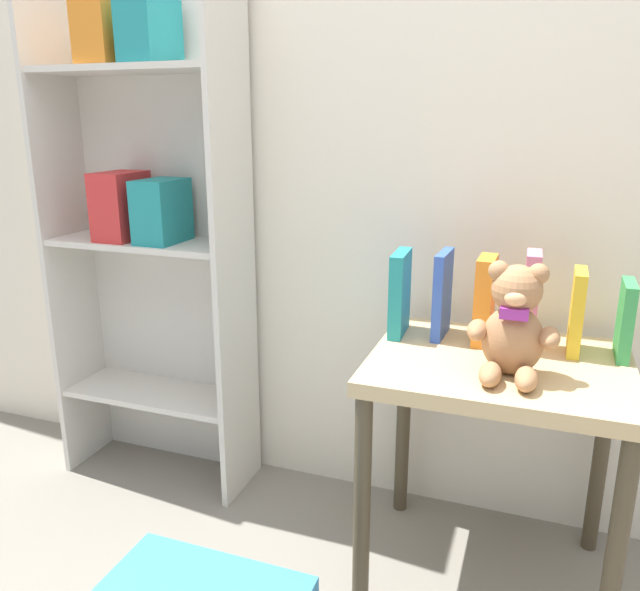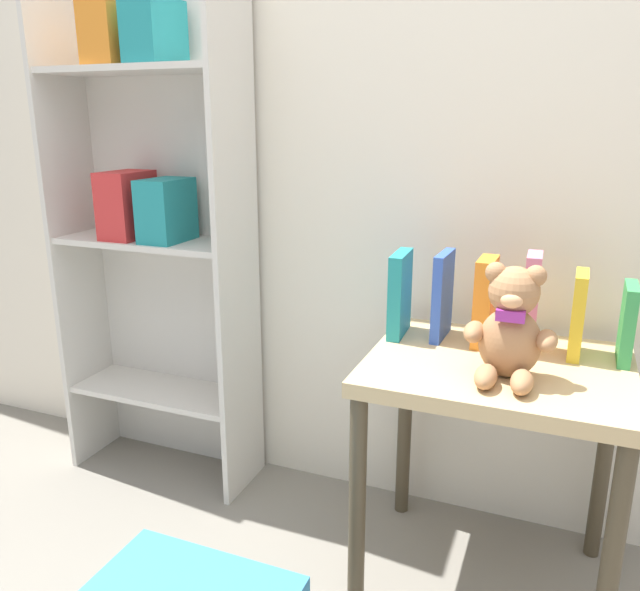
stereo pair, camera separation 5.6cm
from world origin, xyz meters
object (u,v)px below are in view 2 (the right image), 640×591
book_standing_teal (400,294)px  book_standing_green (627,323)px  bookshelf_side (156,211)px  book_standing_pink (530,303)px  display_table (495,400)px  book_standing_orange (485,302)px  teddy_bear (511,328)px  book_standing_yellow (578,315)px  book_standing_blue (443,296)px

book_standing_teal → book_standing_green: (0.53, 0.01, -0.02)m
bookshelf_side → book_standing_pink: (1.12, -0.09, -0.15)m
display_table → book_standing_orange: size_ratio=2.75×
book_standing_teal → book_standing_orange: 0.21m
teddy_bear → book_standing_orange: (-0.08, 0.19, -0.01)m
book_standing_orange → book_standing_yellow: 0.21m
book_standing_blue → book_standing_pink: book_standing_pink is taller
book_standing_teal → book_standing_green: 0.53m
book_standing_orange → book_standing_pink: size_ratio=0.91×
teddy_bear → book_standing_yellow: (0.13, 0.20, -0.01)m
teddy_bear → book_standing_yellow: teddy_bear is taller
display_table → book_standing_pink: bearing=62.0°
bookshelf_side → book_standing_orange: 1.03m
display_table → book_standing_teal: size_ratio=2.78×
bookshelf_side → book_standing_teal: (0.80, -0.09, -0.16)m
bookshelf_side → book_standing_green: bookshelf_side is taller
bookshelf_side → book_standing_pink: bookshelf_side is taller
display_table → book_standing_blue: bearing=142.8°
book_standing_teal → book_standing_pink: (0.32, -0.00, 0.01)m
book_standing_green → book_standing_blue: bearing=-179.4°
book_standing_teal → book_standing_blue: book_standing_blue is taller
book_standing_orange → book_standing_green: 0.32m
book_standing_pink → book_standing_teal: bearing=177.5°
display_table → book_standing_teal: bearing=158.6°
display_table → teddy_bear: bearing=-72.9°
book_standing_teal → book_standing_orange: bearing=-1.6°
book_standing_orange → book_standing_pink: 0.11m
book_standing_teal → bookshelf_side: bearing=171.3°
book_standing_pink → book_standing_blue: bearing=172.6°
book_standing_teal → book_standing_yellow: (0.43, 0.01, -0.01)m
teddy_bear → book_standing_orange: teddy_bear is taller
book_standing_green → book_standing_pink: bearing=-174.1°
book_standing_yellow → book_standing_blue: bearing=179.4°
display_table → book_standing_teal: book_standing_teal is taller
bookshelf_side → book_standing_teal: 0.82m
book_standing_blue → book_standing_pink: bearing=-3.3°
book_standing_blue → book_standing_green: 0.43m
display_table → book_standing_pink: size_ratio=2.51×
bookshelf_side → display_table: 1.15m
book_standing_pink → book_standing_yellow: (0.11, 0.01, -0.02)m
book_standing_green → book_standing_orange: bearing=-177.2°
book_standing_green → bookshelf_side: bearing=177.9°
bookshelf_side → book_standing_green: (1.34, -0.07, -0.18)m
book_standing_yellow → book_standing_orange: bearing=-177.8°
book_standing_orange → book_standing_yellow: size_ratio=1.08×
teddy_bear → book_standing_green: teddy_bear is taller
display_table → book_standing_pink: book_standing_pink is taller
book_standing_blue → book_standing_green: book_standing_blue is taller
book_standing_pink → book_standing_yellow: 0.11m
teddy_bear → book_standing_green: size_ratio=1.39×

